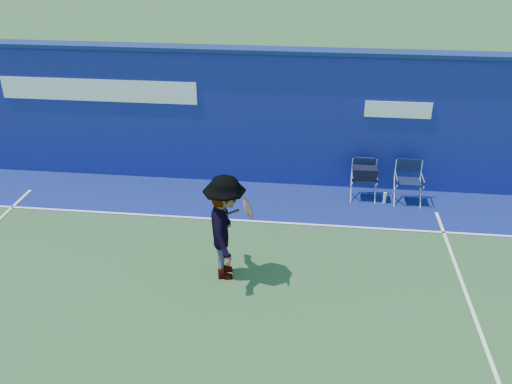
# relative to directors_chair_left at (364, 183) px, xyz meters

# --- Properties ---
(ground) EXTENTS (80.00, 80.00, 0.00)m
(ground) POSITION_rel_directors_chair_left_xyz_m (-2.98, -4.50, -0.37)
(ground) COLOR #2B502A
(ground) RESTS_ON ground
(stadium_wall) EXTENTS (24.00, 0.50, 3.08)m
(stadium_wall) POSITION_rel_directors_chair_left_xyz_m (-2.99, 0.69, 1.18)
(stadium_wall) COLOR navy
(stadium_wall) RESTS_ON ground
(out_of_bounds_strip) EXTENTS (24.00, 1.80, 0.01)m
(out_of_bounds_strip) POSITION_rel_directors_chair_left_xyz_m (-2.98, -0.40, -0.37)
(out_of_bounds_strip) COLOR navy
(out_of_bounds_strip) RESTS_ON ground
(court_lines) EXTENTS (24.00, 12.00, 0.01)m
(court_lines) POSITION_rel_directors_chair_left_xyz_m (-2.98, -3.90, -0.36)
(court_lines) COLOR white
(court_lines) RESTS_ON out_of_bounds_strip
(directors_chair_left) EXTENTS (0.52, 0.48, 0.88)m
(directors_chair_left) POSITION_rel_directors_chair_left_xyz_m (0.00, 0.00, 0.00)
(directors_chair_left) COLOR silver
(directors_chair_left) RESTS_ON ground
(directors_chair_right) EXTENTS (0.55, 0.49, 0.92)m
(directors_chair_right) POSITION_rel_directors_chair_left_xyz_m (0.94, -0.07, -0.09)
(directors_chair_right) COLOR silver
(directors_chair_right) RESTS_ON ground
(water_bottle) EXTENTS (0.07, 0.07, 0.25)m
(water_bottle) POSITION_rel_directors_chair_left_xyz_m (0.46, -0.18, -0.25)
(water_bottle) COLOR white
(water_bottle) RESTS_ON ground
(tennis_player) EXTENTS (0.95, 1.32, 1.89)m
(tennis_player) POSITION_rel_directors_chair_left_xyz_m (-2.52, -3.15, 0.57)
(tennis_player) COLOR #EA4738
(tennis_player) RESTS_ON ground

